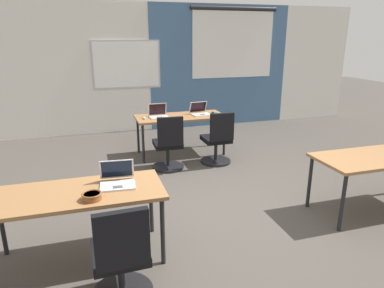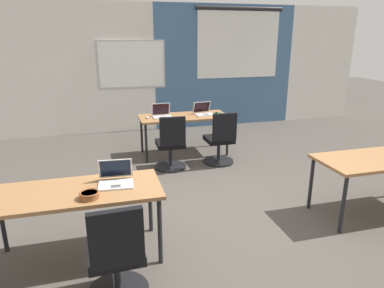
{
  "view_description": "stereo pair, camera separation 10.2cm",
  "coord_description": "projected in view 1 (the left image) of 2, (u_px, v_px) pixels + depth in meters",
  "views": [
    {
      "loc": [
        -1.57,
        -3.7,
        2.1
      ],
      "look_at": [
        -0.46,
        -0.03,
        0.9
      ],
      "focal_mm": 32.31,
      "sensor_mm": 36.0,
      "label": 1
    },
    {
      "loc": [
        -1.47,
        -3.73,
        2.1
      ],
      "look_at": [
        -0.46,
        -0.03,
        0.9
      ],
      "focal_mm": 32.31,
      "sensor_mm": 36.0,
      "label": 2
    }
  ],
  "objects": [
    {
      "name": "chair_near_left_inner",
      "position": [
        121.0,
        262.0,
        2.74
      ],
      "size": [
        0.52,
        0.55,
        0.92
      ],
      "rotation": [
        0.0,
        0.0,
        3.18
      ],
      "color": "black",
      "rests_on": "ground"
    },
    {
      "name": "chair_far_left",
      "position": [
        169.0,
        148.0,
        5.57
      ],
      "size": [
        0.52,
        0.55,
        0.92
      ],
      "rotation": [
        0.0,
        0.0,
        3.11
      ],
      "color": "black",
      "rests_on": "ground"
    },
    {
      "name": "snack_bowl",
      "position": [
        92.0,
        196.0,
        3.03
      ],
      "size": [
        0.18,
        0.18,
        0.06
      ],
      "color": "brown",
      "rests_on": "desk_near_left"
    },
    {
      "name": "laptop_far_left",
      "position": [
        159.0,
        114.0,
        6.12
      ],
      "size": [
        0.34,
        0.28,
        0.24
      ],
      "rotation": [
        0.0,
        0.0,
        0.03
      ],
      "color": "silver",
      "rests_on": "desk_far_center"
    },
    {
      "name": "desk_near_left",
      "position": [
        77.0,
        198.0,
        3.21
      ],
      "size": [
        1.6,
        0.7,
        0.72
      ],
      "color": "olive",
      "rests_on": "ground"
    },
    {
      "name": "mouse_far_right",
      "position": [
        213.0,
        113.0,
        6.39
      ],
      "size": [
        0.07,
        0.11,
        0.03
      ],
      "color": "black",
      "rests_on": "mousepad_far_right"
    },
    {
      "name": "mousepad_far_right",
      "position": [
        213.0,
        114.0,
        6.4
      ],
      "size": [
        0.22,
        0.19,
        0.0
      ],
      "color": "#23512D",
      "rests_on": "desk_far_center"
    },
    {
      "name": "laptop_near_left_inner",
      "position": [
        117.0,
        180.0,
        3.34
      ],
      "size": [
        0.35,
        0.33,
        0.23
      ],
      "rotation": [
        0.0,
        0.0,
        -0.08
      ],
      "color": "silver",
      "rests_on": "desk_near_left"
    },
    {
      "name": "chair_far_right",
      "position": [
        218.0,
        143.0,
        5.83
      ],
      "size": [
        0.52,
        0.54,
        0.92
      ],
      "rotation": [
        0.0,
        0.0,
        3.16
      ],
      "color": "black",
      "rests_on": "ground"
    },
    {
      "name": "ground_plane",
      "position": [
        225.0,
        207.0,
        4.44
      ],
      "size": [
        24.0,
        24.0,
        0.0
      ],
      "color": "#47423D"
    },
    {
      "name": "back_wall_assembly",
      "position": [
        159.0,
        68.0,
        7.86
      ],
      "size": [
        10.0,
        0.27,
        2.8
      ],
      "color": "silver",
      "rests_on": "ground"
    },
    {
      "name": "desk_far_center",
      "position": [
        180.0,
        119.0,
        6.25
      ],
      "size": [
        1.6,
        0.7,
        0.72
      ],
      "color": "olive",
      "rests_on": "ground"
    },
    {
      "name": "laptop_far_right",
      "position": [
        200.0,
        112.0,
        6.33
      ],
      "size": [
        0.36,
        0.34,
        0.23
      ],
      "rotation": [
        0.0,
        0.0,
        0.09
      ],
      "color": "silver",
      "rests_on": "desk_far_center"
    },
    {
      "name": "mouse_far_left",
      "position": [
        144.0,
        118.0,
        6.01
      ],
      "size": [
        0.07,
        0.11,
        0.03
      ],
      "color": "#B2B2B7",
      "rests_on": "desk_far_center"
    },
    {
      "name": "desk_near_right",
      "position": [
        380.0,
        160.0,
        4.18
      ],
      "size": [
        1.6,
        0.7,
        0.72
      ],
      "color": "olive",
      "rests_on": "ground"
    }
  ]
}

